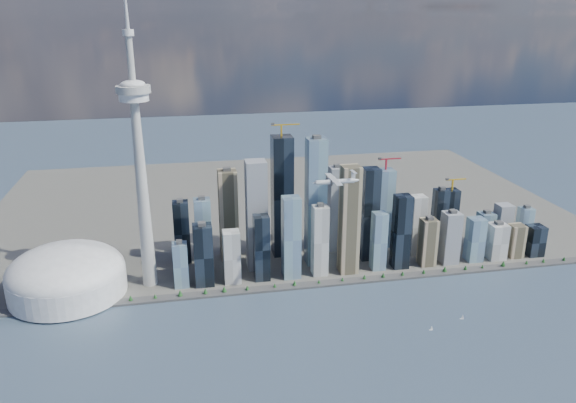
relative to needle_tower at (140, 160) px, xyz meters
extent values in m
plane|color=#33465A|center=(300.00, -310.00, -235.84)|extent=(4000.00, 4000.00, 0.00)
cube|color=#383838|center=(300.00, -60.00, -233.84)|extent=(1100.00, 22.00, 4.00)
cube|color=#4C4C47|center=(300.00, 390.00, -234.34)|extent=(1400.00, 900.00, 3.00)
cylinder|color=#3F2D1E|center=(-176.67, -60.00, -230.64)|extent=(1.00, 1.00, 2.40)
cone|color=#1A4418|center=(-176.67, -60.00, -227.04)|extent=(7.20, 7.20, 8.00)
cylinder|color=#3F2D1E|center=(-90.00, -60.00, -230.64)|extent=(1.00, 1.00, 2.40)
cone|color=#1A4418|center=(-90.00, -60.00, -227.04)|extent=(7.20, 7.20, 8.00)
cylinder|color=#3F2D1E|center=(-3.33, -60.00, -230.64)|extent=(1.00, 1.00, 2.40)
cone|color=#1A4418|center=(-3.33, -60.00, -227.04)|extent=(7.20, 7.20, 8.00)
cylinder|color=#3F2D1E|center=(83.33, -60.00, -230.64)|extent=(1.00, 1.00, 2.40)
cone|color=#1A4418|center=(83.33, -60.00, -227.04)|extent=(7.20, 7.20, 8.00)
cylinder|color=#3F2D1E|center=(170.00, -60.00, -230.64)|extent=(1.00, 1.00, 2.40)
cone|color=#1A4418|center=(170.00, -60.00, -227.04)|extent=(7.20, 7.20, 8.00)
cylinder|color=#3F2D1E|center=(256.67, -60.00, -230.64)|extent=(1.00, 1.00, 2.40)
cone|color=#1A4418|center=(256.67, -60.00, -227.04)|extent=(7.20, 7.20, 8.00)
cylinder|color=#3F2D1E|center=(343.33, -60.00, -230.64)|extent=(1.00, 1.00, 2.40)
cone|color=#1A4418|center=(343.33, -60.00, -227.04)|extent=(7.20, 7.20, 8.00)
cylinder|color=#3F2D1E|center=(430.00, -60.00, -230.64)|extent=(1.00, 1.00, 2.40)
cone|color=#1A4418|center=(430.00, -60.00, -227.04)|extent=(7.20, 7.20, 8.00)
cylinder|color=#3F2D1E|center=(516.67, -60.00, -230.64)|extent=(1.00, 1.00, 2.40)
cone|color=#1A4418|center=(516.67, -60.00, -227.04)|extent=(7.20, 7.20, 8.00)
cylinder|color=#3F2D1E|center=(603.33, -60.00, -230.64)|extent=(1.00, 1.00, 2.40)
cone|color=#1A4418|center=(603.33, -60.00, -227.04)|extent=(7.20, 7.20, 8.00)
cylinder|color=#3F2D1E|center=(690.00, -60.00, -230.64)|extent=(1.00, 1.00, 2.40)
cone|color=#1A4418|center=(690.00, -60.00, -227.04)|extent=(7.20, 7.20, 8.00)
cylinder|color=#3F2D1E|center=(776.67, -60.00, -230.64)|extent=(1.00, 1.00, 2.40)
cone|color=#1A4418|center=(776.67, -60.00, -227.04)|extent=(7.20, 7.20, 8.00)
cube|color=black|center=(100.00, -20.00, -175.57)|extent=(34.00, 34.00, 114.54)
cube|color=#7291AD|center=(100.00, 30.00, -159.95)|extent=(30.00, 30.00, 145.78)
cube|color=beige|center=(150.00, -20.00, -183.38)|extent=(30.00, 30.00, 98.92)
cube|color=tan|center=(150.00, 85.00, -141.73)|extent=(36.00, 36.00, 182.22)
cube|color=gray|center=(205.00, 30.00, -126.11)|extent=(38.00, 38.00, 213.46)
cube|color=black|center=(205.00, -20.00, -170.36)|extent=(28.00, 28.00, 124.95)
cube|color=#7291AD|center=(260.00, -20.00, -154.74)|extent=(32.00, 32.00, 156.19)
cube|color=black|center=(260.00, 85.00, -110.49)|extent=(40.00, 40.00, 244.70)
cube|color=#7291AD|center=(315.00, 30.00, -107.88)|extent=(36.00, 36.00, 249.91)
cube|color=beige|center=(315.00, -20.00, -165.16)|extent=(28.00, 28.00, 135.37)
cube|color=tan|center=(370.00, -20.00, -128.71)|extent=(34.00, 34.00, 208.26)
cube|color=gray|center=(370.00, 85.00, -144.33)|extent=(30.00, 30.00, 177.02)
cube|color=black|center=(425.00, 30.00, -139.12)|extent=(32.00, 32.00, 187.43)
cube|color=#7291AD|center=(425.00, -20.00, -175.57)|extent=(26.00, 26.00, 114.54)
cube|color=black|center=(475.00, -20.00, -159.95)|extent=(30.00, 30.00, 145.78)
cube|color=#7291AD|center=(475.00, 85.00, -149.54)|extent=(34.00, 34.00, 166.61)
cube|color=beige|center=(525.00, 30.00, -170.36)|extent=(28.00, 28.00, 124.95)
cube|color=tan|center=(525.00, -20.00, -185.98)|extent=(30.00, 30.00, 93.72)
cube|color=gray|center=(575.00, -20.00, -180.77)|extent=(32.00, 32.00, 104.13)
cube|color=black|center=(575.00, 30.00, -165.16)|extent=(26.00, 26.00, 135.37)
cube|color=#7291AD|center=(625.00, -20.00, -188.58)|extent=(30.00, 30.00, 88.51)
cube|color=black|center=(625.00, 85.00, -175.57)|extent=(28.00, 28.00, 114.54)
cube|color=#7291AD|center=(675.00, 30.00, -193.79)|extent=(30.00, 30.00, 78.10)
cube|color=beige|center=(675.00, -20.00, -196.39)|extent=(34.00, 34.00, 72.89)
cube|color=tan|center=(720.00, -20.00, -199.00)|extent=(28.00, 28.00, 67.68)
cube|color=gray|center=(720.00, 30.00, -185.98)|extent=(30.00, 30.00, 93.72)
cube|color=black|center=(765.00, -20.00, -201.60)|extent=(32.00, 32.00, 62.48)
cube|color=#7291AD|center=(765.00, 30.00, -191.19)|extent=(26.00, 26.00, 83.30)
cube|color=black|center=(60.00, 85.00, -170.36)|extent=(30.00, 30.00, 124.95)
cube|color=#7291AD|center=(60.00, -20.00, -191.19)|extent=(26.00, 26.00, 83.30)
cube|color=gold|center=(260.00, 85.00, 22.86)|extent=(3.00, 3.00, 22.00)
cube|color=gold|center=(268.25, 85.00, 33.86)|extent=(55.00, 2.20, 2.20)
cube|color=#383838|center=(243.50, 85.00, 35.86)|extent=(6.00, 4.00, 4.00)
cube|color=#AE182A|center=(475.00, 85.00, -55.23)|extent=(3.00, 3.00, 22.00)
cube|color=#AE182A|center=(482.20, 85.00, -44.23)|extent=(48.00, 2.20, 2.20)
cube|color=#383838|center=(460.60, 85.00, -42.23)|extent=(6.00, 4.00, 4.00)
cube|color=gold|center=(625.00, 85.00, -107.30)|extent=(3.00, 3.00, 22.00)
cube|color=gold|center=(631.75, 85.00, -96.30)|extent=(45.00, 2.20, 2.20)
cube|color=#383838|center=(611.50, 85.00, -94.30)|extent=(6.00, 4.00, 4.00)
cone|color=#AFAFAA|center=(0.00, 0.00, -62.84)|extent=(26.00, 26.00, 340.00)
cylinder|color=silver|center=(0.00, 0.00, 107.16)|extent=(48.00, 48.00, 14.00)
cylinder|color=#AFAFAA|center=(0.00, 0.00, 119.16)|extent=(56.00, 56.00, 12.00)
ellipsoid|color=silver|center=(0.00, 0.00, 127.16)|extent=(40.00, 40.00, 14.00)
cylinder|color=#AFAFAA|center=(0.00, 0.00, 167.16)|extent=(11.00, 11.00, 80.00)
cylinder|color=silver|center=(0.00, 0.00, 207.16)|extent=(18.00, 18.00, 10.00)
cylinder|color=silver|center=(-140.00, -10.00, -210.84)|extent=(200.00, 200.00, 44.00)
ellipsoid|color=silver|center=(-140.00, -10.00, -188.84)|extent=(200.00, 200.00, 84.00)
cylinder|color=silver|center=(311.34, -114.65, -21.69)|extent=(64.33, 9.44, 7.90)
cone|color=silver|center=(278.03, -115.46, -21.69)|extent=(8.82, 8.10, 7.90)
cone|color=silver|center=(345.87, -113.82, -21.69)|extent=(12.53, 8.19, 7.90)
cube|color=silver|center=(308.87, -114.71, -17.50)|extent=(11.53, 69.31, 1.23)
cylinder|color=silver|center=(309.20, -128.28, -19.47)|extent=(13.68, 4.77, 4.44)
cylinder|color=silver|center=(308.54, -101.14, -19.47)|extent=(13.68, 4.77, 4.44)
cylinder|color=#3F3F3F|center=(301.79, -128.46, -19.47)|extent=(0.61, 9.88, 9.87)
cylinder|color=#3F3F3F|center=(301.14, -101.32, -19.47)|extent=(0.61, 9.88, 9.87)
cube|color=silver|center=(342.17, -113.91, -13.80)|extent=(6.93, 1.15, 13.57)
cube|color=silver|center=(342.17, -113.91, -6.89)|extent=(5.96, 22.33, 0.86)
cube|color=white|center=(502.32, -219.27, -235.44)|extent=(6.18, 3.03, 0.79)
cylinder|color=#999999|center=(502.32, -219.27, -230.90)|extent=(0.24, 0.24, 8.90)
cube|color=white|center=(438.56, -240.69, -235.47)|extent=(5.55, 1.91, 0.73)
cylinder|color=#999999|center=(438.56, -240.69, -231.28)|extent=(0.22, 0.22, 8.21)
camera|label=1|loc=(70.25, -950.16, 245.78)|focal=35.00mm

